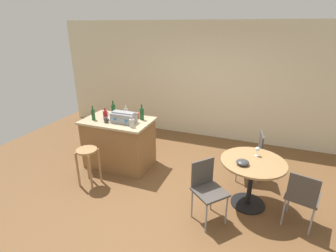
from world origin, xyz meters
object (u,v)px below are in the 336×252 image
toolbox (124,117)px  bottle_4 (132,123)px  bottle_2 (126,112)px  bottle_5 (142,114)px  dining_table (252,172)px  folding_chair_near (302,196)px  serving_bowl (243,162)px  wooden_stool (88,159)px  bottle_3 (93,115)px  cup_2 (106,120)px  cup_0 (137,115)px  cup_1 (105,113)px  folding_chair_far (252,152)px  wine_glass (257,149)px  bottle_1 (113,110)px  kitchen_island (119,142)px  bottle_0 (105,115)px  folding_chair_left (207,186)px

toolbox → bottle_4: (0.24, -0.15, -0.02)m
bottle_2 → bottle_5: 0.38m
dining_table → bottle_5: 2.18m
folding_chair_near → serving_bowl: bearing=173.9°
wooden_stool → toolbox: size_ratio=1.53×
toolbox → bottle_3: bottle_3 is taller
bottle_5 → cup_2: (-0.54, -0.37, -0.07)m
folding_chair_near → bottle_2: (-3.09, 0.86, 0.52)m
bottle_3 → cup_0: size_ratio=2.26×
bottle_3 → cup_1: (0.05, 0.31, -0.06)m
bottle_4 → serving_bowl: 1.95m
folding_chair_far → wine_glass: bearing=-83.0°
wooden_stool → bottle_1: size_ratio=2.30×
bottle_5 → folding_chair_near: bearing=-16.3°
bottle_3 → bottle_4: bottle_3 is taller
toolbox → cup_2: toolbox is taller
kitchen_island → folding_chair_near: bearing=-11.2°
wooden_stool → folding_chair_far: (2.57, 1.18, 0.03)m
bottle_5 → dining_table: bearing=-14.9°
folding_chair_near → bottle_5: 2.88m
wine_glass → wooden_stool: bearing=-167.2°
wine_glass → toolbox: bearing=177.3°
folding_chair_far → bottle_3: bottle_3 is taller
folding_chair_near → cup_0: size_ratio=7.16×
bottle_0 → bottle_4: size_ratio=1.16×
cup_1 → serving_bowl: size_ratio=0.65×
kitchen_island → folding_chair_far: (2.44, 0.39, 0.05)m
bottle_1 → folding_chair_left: bearing=-27.3°
folding_chair_near → cup_0: bearing=163.3°
cup_2 → dining_table: bearing=-3.9°
folding_chair_left → serving_bowl: 0.61m
wooden_stool → folding_chair_far: size_ratio=0.76×
folding_chair_near → bottle_3: (-3.55, 0.46, 0.54)m
wooden_stool → bottle_0: 0.90m
cup_1 → bottle_1: bearing=18.0°
serving_bowl → bottle_1: bearing=163.8°
bottle_2 → bottle_4: size_ratio=1.06×
bottle_4 → cup_2: size_ratio=1.77×
serving_bowl → bottle_4: bearing=170.9°
dining_table → bottle_4: bottle_4 is taller
dining_table → folding_chair_near: 0.71m
wooden_stool → folding_chair_far: folding_chair_far is taller
folding_chair_near → bottle_0: bearing=170.7°
toolbox → bottle_0: bearing=178.5°
dining_table → bottle_3: bottle_3 is taller
folding_chair_near → bottle_5: bearing=163.7°
cup_2 → wine_glass: 2.63m
bottle_0 → cup_2: size_ratio=2.05×
dining_table → folding_chair_far: 0.77m
folding_chair_near → cup_0: 3.00m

